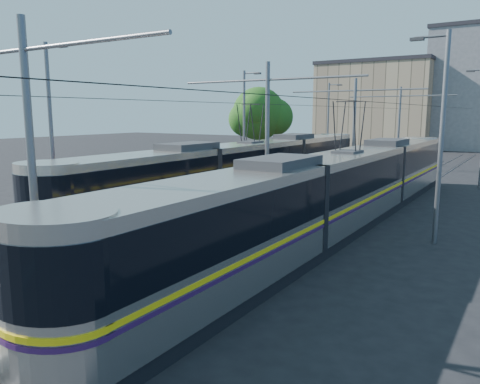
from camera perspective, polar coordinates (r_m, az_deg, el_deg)
The scene contains 13 objects.
ground at distance 16.04m, azimuth -11.04°, elevation -8.77°, with size 160.00×160.00×0.00m, color black.
platform at distance 30.30m, azimuth 11.59°, elevation 0.16°, with size 4.00×50.00×0.30m, color gray.
tactile_strip_left at distance 30.81m, azimuth 9.08°, elevation 0.68°, with size 0.70×50.00×0.01m, color gray.
tactile_strip_right at distance 29.80m, azimuth 14.20°, elevation 0.21°, with size 0.70×50.00×0.01m, color gray.
rails at distance 30.32m, azimuth 11.58°, elevation -0.09°, with size 8.71×70.00×0.03m.
track_arrow at distance 17.02m, azimuth -27.17°, elevation -8.59°, with size 1.20×5.00×0.01m, color silver.
tram_left at distance 27.57m, azimuth 1.26°, elevation 2.71°, with size 2.43×29.04×5.50m.
tram_right at distance 21.16m, azimuth 12.83°, elevation 0.78°, with size 2.43×31.60×5.50m.
catenary at distance 27.27m, azimuth 9.73°, elevation 8.43°, with size 9.20×70.00×7.00m.
street_lamps at distance 33.69m, azimuth 14.28°, elevation 7.89°, with size 15.18×38.22×8.00m.
shelter at distance 27.91m, azimuth 10.54°, elevation 2.23°, with size 0.83×1.15×2.32m.
tree at distance 40.62m, azimuth 2.80°, elevation 9.40°, with size 4.98×4.60×7.23m.
building_left at distance 73.91m, azimuth 16.55°, elevation 10.15°, with size 16.32×12.24×12.48m.
Camera 1 is at (10.58, -10.98, 5.00)m, focal length 35.00 mm.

